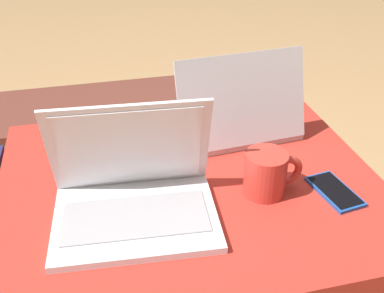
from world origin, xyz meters
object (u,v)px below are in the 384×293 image
object	(u,v)px
laptop_near	(134,193)
laptop_far	(233,118)
coffee_mug	(267,173)
cell_phone	(335,191)

from	to	relation	value
laptop_near	laptop_far	size ratio (longest dim) A/B	0.99
laptop_far	coffee_mug	world-z (taller)	laptop_far
laptop_near	coffee_mug	distance (m)	0.29
laptop_far	cell_phone	world-z (taller)	laptop_far
laptop_far	cell_phone	size ratio (longest dim) A/B	2.47
laptop_near	cell_phone	xyz separation A→B (m)	(0.44, -0.04, -0.05)
coffee_mug	laptop_far	bearing A→B (deg)	88.74
laptop_far	coffee_mug	size ratio (longest dim) A/B	2.63
laptop_near	cell_phone	size ratio (longest dim) A/B	2.45
laptop_near	laptop_far	world-z (taller)	laptop_near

